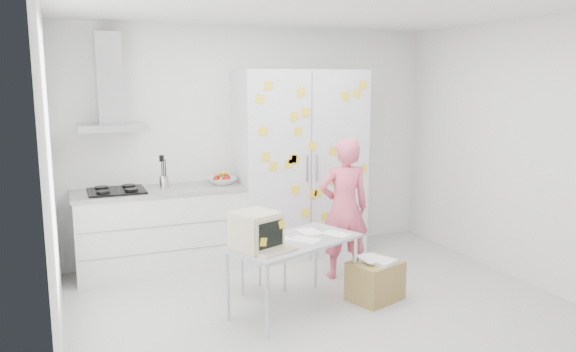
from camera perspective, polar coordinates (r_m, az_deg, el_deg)
name	(u,v)px	position (r m, az deg, el deg)	size (l,w,h in m)	color
floor	(327,312)	(5.31, 3.99, -13.60)	(4.50, 4.00, 0.02)	silver
walls	(297,155)	(5.57, 0.89, 2.13)	(4.52, 4.01, 2.70)	white
ceiling	(331,6)	(4.90, 4.39, 16.86)	(4.50, 4.00, 0.02)	white
counter_run	(161,229)	(6.35, -12.74, -5.24)	(1.84, 0.63, 1.28)	white
range_hood	(110,92)	(6.21, -17.63, 8.11)	(0.70, 0.48, 1.01)	silver
tall_cabinet	(300,164)	(6.65, 1.22, 1.24)	(1.50, 0.68, 2.20)	silver
person	(344,208)	(5.94, 5.71, -3.30)	(0.55, 0.36, 1.50)	#E65972
desk	(271,237)	(4.91, -1.75, -6.17)	(1.38, 1.04, 0.98)	#AEB4B9
chair	(258,247)	(5.56, -3.07, -7.24)	(0.52, 0.52, 0.82)	#BCBDBA
cardboard_box	(375,280)	(5.53, 8.85, -10.40)	(0.56, 0.50, 0.41)	#9E8244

